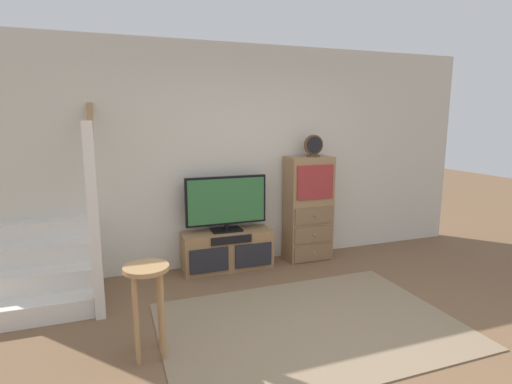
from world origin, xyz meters
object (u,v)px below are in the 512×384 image
object	(u,v)px
side_cabinet	(308,209)
bar_stool_near	(147,290)
media_console	(227,250)
television	(226,202)
desk_clock	(314,146)

from	to	relation	value
side_cabinet	bar_stool_near	xyz separation A→B (m)	(-2.17, -1.59, -0.13)
media_console	bar_stool_near	size ratio (longest dim) A/B	1.48
media_console	side_cabinet	xyz separation A→B (m)	(1.09, 0.01, 0.43)
television	side_cabinet	size ratio (longest dim) A/B	0.74
media_console	desk_clock	world-z (taller)	desk_clock
desk_clock	bar_stool_near	bearing A→B (deg)	-144.72
media_console	television	bearing A→B (deg)	90.00
side_cabinet	bar_stool_near	world-z (taller)	side_cabinet
media_console	side_cabinet	size ratio (longest dim) A/B	0.81
bar_stool_near	side_cabinet	bearing A→B (deg)	36.12
media_console	television	size ratio (longest dim) A/B	1.10
television	desk_clock	world-z (taller)	desk_clock
side_cabinet	television	bearing A→B (deg)	179.28
television	bar_stool_near	world-z (taller)	television
media_console	bar_stool_near	bearing A→B (deg)	-124.41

